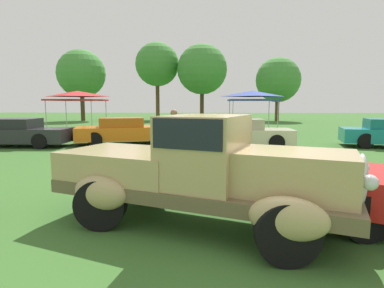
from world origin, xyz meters
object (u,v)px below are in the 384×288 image
object	(u,v)px
feature_pickup_truck	(200,170)
show_car_cream	(245,134)
show_car_charcoal	(17,133)
show_car_orange	(125,131)
canopy_tent_left_field	(77,95)
spectator_by_row	(174,134)
canopy_tent_center_field	(252,95)

from	to	relation	value
feature_pickup_truck	show_car_cream	xyz separation A→B (m)	(1.75, 8.78, -0.27)
show_car_charcoal	show_car_orange	world-z (taller)	same
canopy_tent_left_field	show_car_charcoal	bearing A→B (deg)	-88.09
show_car_charcoal	canopy_tent_left_field	xyz separation A→B (m)	(-0.25, 7.38, 1.82)
spectator_by_row	canopy_tent_center_field	size ratio (longest dim) A/B	0.55
show_car_orange	canopy_tent_center_field	bearing A→B (deg)	43.10
show_car_orange	spectator_by_row	size ratio (longest dim) A/B	2.81
canopy_tent_left_field	show_car_orange	bearing A→B (deg)	-52.87
canopy_tent_left_field	canopy_tent_center_field	bearing A→B (deg)	0.79
spectator_by_row	canopy_tent_center_field	bearing A→B (deg)	69.90
feature_pickup_truck	spectator_by_row	xyz separation A→B (m)	(-0.91, 5.20, 0.04)
canopy_tent_left_field	feature_pickup_truck	bearing A→B (deg)	-62.39
feature_pickup_truck	show_car_orange	distance (m)	10.54
spectator_by_row	canopy_tent_left_field	bearing A→B (deg)	124.56
show_car_charcoal	canopy_tent_center_field	world-z (taller)	canopy_tent_center_field
canopy_tent_left_field	show_car_cream	bearing A→B (deg)	-35.76
show_car_cream	canopy_tent_left_field	xyz separation A→B (m)	(-10.18, 7.33, 1.83)
show_car_charcoal	canopy_tent_center_field	xyz separation A→B (m)	(11.32, 7.54, 1.82)
show_car_charcoal	spectator_by_row	bearing A→B (deg)	-25.93
feature_pickup_truck	canopy_tent_left_field	bearing A→B (deg)	117.61
spectator_by_row	show_car_cream	bearing A→B (deg)	53.40
show_car_orange	show_car_charcoal	bearing A→B (deg)	-165.80
show_car_cream	canopy_tent_center_field	xyz separation A→B (m)	(1.39, 7.49, 1.82)
show_car_charcoal	spectator_by_row	size ratio (longest dim) A/B	2.71
show_car_cream	canopy_tent_center_field	size ratio (longest dim) A/B	1.30
show_car_orange	feature_pickup_truck	bearing A→B (deg)	-69.44
show_car_orange	canopy_tent_left_field	size ratio (longest dim) A/B	1.47
spectator_by_row	show_car_charcoal	bearing A→B (deg)	154.07
show_car_charcoal	canopy_tent_left_field	distance (m)	7.60
canopy_tent_left_field	canopy_tent_center_field	distance (m)	11.57
feature_pickup_truck	spectator_by_row	distance (m)	5.28
show_car_charcoal	show_car_orange	bearing A→B (deg)	14.20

